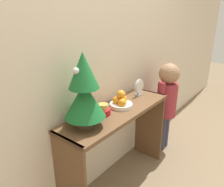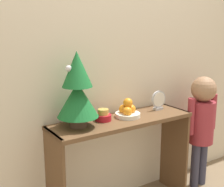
# 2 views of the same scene
# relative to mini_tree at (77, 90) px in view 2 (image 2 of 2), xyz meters

# --- Properties ---
(back_wall) EXTENTS (7.00, 0.05, 2.50)m
(back_wall) POSITION_rel_mini_tree_xyz_m (0.35, 0.20, 0.24)
(back_wall) COLOR beige
(back_wall) RESTS_ON ground_plane
(console_table) EXTENTS (1.12, 0.34, 0.75)m
(console_table) POSITION_rel_mini_tree_xyz_m (0.35, -0.02, -0.44)
(console_table) COLOR brown
(console_table) RESTS_ON ground_plane
(mini_tree) EXTENTS (0.28, 0.28, 0.52)m
(mini_tree) POSITION_rel_mini_tree_xyz_m (0.00, 0.00, 0.00)
(mini_tree) COLOR #4C3828
(mini_tree) RESTS_ON console_table
(fruit_bowl) EXTENTS (0.19, 0.19, 0.15)m
(fruit_bowl) POSITION_rel_mini_tree_xyz_m (0.42, -0.00, -0.21)
(fruit_bowl) COLOR silver
(fruit_bowl) RESTS_ON console_table
(singing_bowl) EXTENTS (0.12, 0.12, 0.09)m
(singing_bowl) POSITION_rel_mini_tree_xyz_m (0.22, 0.02, -0.22)
(singing_bowl) COLOR #AD1923
(singing_bowl) RESTS_ON console_table
(desk_clock) EXTENTS (0.14, 0.04, 0.16)m
(desk_clock) POSITION_rel_mini_tree_xyz_m (0.74, 0.02, -0.18)
(desk_clock) COLOR #B2B2B7
(desk_clock) RESTS_ON console_table
(child_figure) EXTENTS (0.34, 0.22, 1.00)m
(child_figure) POSITION_rel_mini_tree_xyz_m (1.15, -0.09, -0.37)
(child_figure) COLOR #38384C
(child_figure) RESTS_ON ground_plane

